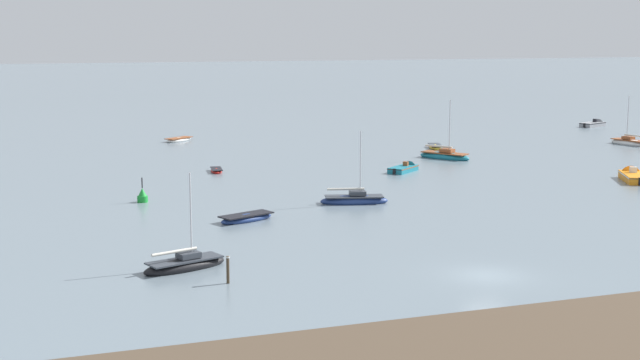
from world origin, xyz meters
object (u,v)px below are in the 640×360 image
motorboat_moored_2 (632,177)px  rowboat_moored_6 (246,218)px  rowboat_moored_2 (435,147)px  channel_buoy (142,197)px  rowboat_moored_7 (179,140)px  sailboat_moored_0 (354,200)px  mooring_post_left (228,270)px  motorboat_moored_1 (406,169)px  sailboat_moored_3 (185,265)px  motorboat_moored_0 (595,125)px  sailboat_moored_2 (445,156)px  rowboat_moored_5 (216,171)px  sailboat_moored_1 (630,143)px

motorboat_moored_2 → rowboat_moored_6: motorboat_moored_2 is taller
rowboat_moored_2 → channel_buoy: size_ratio=1.91×
rowboat_moored_6 → rowboat_moored_7: size_ratio=1.12×
sailboat_moored_0 → mooring_post_left: size_ratio=3.61×
motorboat_moored_1 → sailboat_moored_3: (-29.42, -31.25, 0.05)m
motorboat_moored_0 → sailboat_moored_2: (-38.74, -24.52, 0.06)m
motorboat_moored_1 → rowboat_moored_7: 38.20m
sailboat_moored_0 → rowboat_moored_6: sailboat_moored_0 is taller
rowboat_moored_6 → rowboat_moored_7: 52.81m
sailboat_moored_3 → channel_buoy: sailboat_moored_3 is taller
sailboat_moored_3 → mooring_post_left: sailboat_moored_3 is taller
rowboat_moored_5 → channel_buoy: (-9.75, -14.35, 0.32)m
motorboat_moored_0 → rowboat_moored_5: 70.53m
channel_buoy → rowboat_moored_7: bearing=75.4°
motorboat_moored_2 → mooring_post_left: mooring_post_left is taller
motorboat_moored_2 → rowboat_moored_6: bearing=125.0°
sailboat_moored_3 → rowboat_moored_7: sailboat_moored_3 is taller
rowboat_moored_2 → mooring_post_left: mooring_post_left is taller
rowboat_moored_6 → channel_buoy: 12.23m
sailboat_moored_0 → mooring_post_left: (-15.94, -20.38, 0.49)m
rowboat_moored_2 → rowboat_moored_6: bearing=154.4°
sailboat_moored_2 → rowboat_moored_6: sailboat_moored_2 is taller
rowboat_moored_6 → channel_buoy: (-6.39, 10.43, 0.26)m
motorboat_moored_0 → motorboat_moored_2: 52.40m
sailboat_moored_3 → channel_buoy: (0.81, 22.97, 0.19)m
motorboat_moored_0 → motorboat_moored_1: bearing=-168.6°
sailboat_moored_1 → rowboat_moored_2: size_ratio=1.49×
rowboat_moored_7 → rowboat_moored_5: bearing=50.8°
sailboat_moored_0 → motorboat_moored_2: (30.41, 2.28, 0.00)m
motorboat_moored_0 → sailboat_moored_1: 23.34m
sailboat_moored_2 → rowboat_moored_5: sailboat_moored_2 is taller
motorboat_moored_1 → motorboat_moored_2: (18.66, -12.58, 0.06)m
sailboat_moored_1 → mooring_post_left: size_ratio=3.66×
rowboat_moored_5 → mooring_post_left: mooring_post_left is taller
rowboat_moored_2 → motorboat_moored_2: (7.30, -28.36, 0.10)m
sailboat_moored_2 → motorboat_moored_2: sailboat_moored_2 is taller
sailboat_moored_2 → rowboat_moored_2: bearing=127.0°
motorboat_moored_0 → rowboat_moored_7: (-64.50, 2.34, -0.06)m
sailboat_moored_0 → rowboat_moored_2: (23.11, 30.64, -0.10)m
sailboat_moored_1 → sailboat_moored_3: sailboat_moored_1 is taller
rowboat_moored_7 → sailboat_moored_0: bearing=60.2°
rowboat_moored_6 → mooring_post_left: 17.41m
sailboat_moored_2 → sailboat_moored_3: (-37.58, -38.29, -0.04)m
motorboat_moored_2 → mooring_post_left: 51.58m
sailboat_moored_2 → rowboat_moored_2: sailboat_moored_2 is taller
sailboat_moored_0 → sailboat_moored_3: 24.11m
sailboat_moored_0 → rowboat_moored_6: bearing=-145.4°
sailboat_moored_3 → rowboat_moored_7: 66.22m
rowboat_moored_5 → motorboat_moored_2: (37.52, -18.64, 0.14)m
rowboat_moored_6 → motorboat_moored_0: bearing=-165.9°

